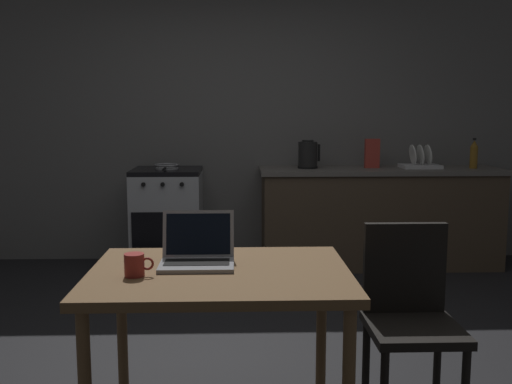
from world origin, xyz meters
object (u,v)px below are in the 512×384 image
(laptop, at_px, (198,254))
(dish_rack, at_px, (421,163))
(frying_pan, at_px, (167,166))
(cereal_box, at_px, (372,153))
(bottle, at_px, (474,154))
(stove_oven, at_px, (168,218))
(coffee_mug, at_px, (136,265))
(dining_table, at_px, (221,288))
(electric_kettle, at_px, (308,155))
(chair, at_px, (410,310))

(laptop, bearing_deg, dish_rack, 48.04)
(frying_pan, distance_m, cereal_box, 1.83)
(cereal_box, bearing_deg, laptop, -117.13)
(laptop, relative_size, bottle, 1.18)
(frying_pan, relative_size, cereal_box, 1.49)
(laptop, xyz_separation_m, bottle, (2.29, 2.65, 0.24))
(bottle, bearing_deg, frying_pan, 179.59)
(stove_oven, bearing_deg, bottle, -1.00)
(stove_oven, bearing_deg, coffee_mug, -86.00)
(cereal_box, relative_size, dish_rack, 0.77)
(dining_table, xyz_separation_m, cereal_box, (1.29, 2.81, 0.37))
(laptop, bearing_deg, dining_table, -50.75)
(electric_kettle, xyz_separation_m, bottle, (1.48, -0.05, 0.01))
(dish_rack, bearing_deg, bottle, -6.15)
(bottle, bearing_deg, dish_rack, 173.85)
(stove_oven, xyz_separation_m, dining_table, (0.54, -2.79, 0.21))
(stove_oven, height_order, dish_rack, dish_rack)
(electric_kettle, relative_size, dish_rack, 0.74)
(chair, distance_m, laptop, 0.99)
(electric_kettle, xyz_separation_m, coffee_mug, (-1.05, -2.87, -0.23))
(bottle, distance_m, dish_rack, 0.47)
(stove_oven, xyz_separation_m, chair, (1.39, -2.69, 0.07))
(electric_kettle, xyz_separation_m, frying_pan, (-1.25, -0.03, -0.10))
(laptop, relative_size, cereal_box, 1.23)
(dining_table, xyz_separation_m, frying_pan, (-0.54, 2.76, 0.26))
(stove_oven, height_order, frying_pan, frying_pan)
(coffee_mug, height_order, dish_rack, dish_rack)
(stove_oven, distance_m, coffee_mug, 2.89)
(coffee_mug, relative_size, cereal_box, 0.46)
(chair, height_order, frying_pan, frying_pan)
(coffee_mug, bearing_deg, dining_table, 13.47)
(dining_table, relative_size, cereal_box, 4.22)
(electric_kettle, xyz_separation_m, dish_rack, (1.01, 0.00, -0.07))
(cereal_box, bearing_deg, chair, -99.25)
(electric_kettle, bearing_deg, dish_rack, 0.00)
(chair, bearing_deg, frying_pan, 102.28)
(stove_oven, relative_size, bottle, 3.28)
(cereal_box, distance_m, dish_rack, 0.44)
(chair, height_order, bottle, bottle)
(dining_table, relative_size, dish_rack, 3.24)
(electric_kettle, height_order, frying_pan, electric_kettle)
(dish_rack, bearing_deg, stove_oven, -179.94)
(electric_kettle, distance_m, frying_pan, 1.25)
(chair, relative_size, cereal_box, 3.40)
(dining_table, height_order, dish_rack, dish_rack)
(laptop, distance_m, coffee_mug, 0.30)
(chair, bearing_deg, laptop, 164.97)
(chair, height_order, coffee_mug, chair)
(dining_table, distance_m, electric_kettle, 2.90)
(chair, relative_size, electric_kettle, 3.52)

